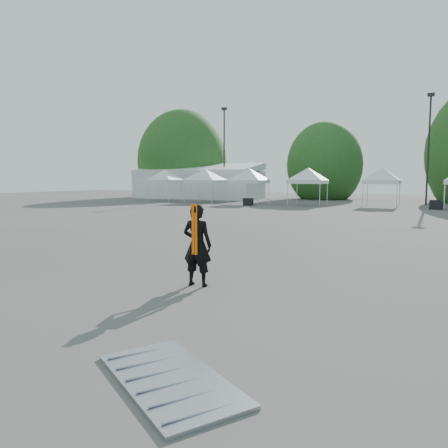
% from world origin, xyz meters
% --- Properties ---
extents(ground, '(120.00, 120.00, 0.00)m').
position_xyz_m(ground, '(0.00, 0.00, 0.00)').
color(ground, '#474442').
rests_on(ground, ground).
extents(marquee, '(15.00, 6.25, 4.23)m').
position_xyz_m(marquee, '(-22.00, 35.00, 1.97)').
color(marquee, white).
rests_on(marquee, ground).
extents(light_pole_west, '(0.60, 0.25, 10.30)m').
position_xyz_m(light_pole_west, '(-18.00, 34.00, 5.77)').
color(light_pole_west, black).
rests_on(light_pole_west, ground).
extents(light_pole_east, '(0.60, 0.25, 9.80)m').
position_xyz_m(light_pole_east, '(3.00, 32.00, 5.52)').
color(light_pole_east, black).
rests_on(light_pole_east, ground).
extents(tree_far_w, '(4.80, 4.80, 7.30)m').
position_xyz_m(tree_far_w, '(-26.00, 38.00, 4.54)').
color(tree_far_w, '#382314').
rests_on(tree_far_w, ground).
extents(tree_mid_w, '(4.16, 4.16, 6.33)m').
position_xyz_m(tree_mid_w, '(-8.00, 40.00, 3.93)').
color(tree_mid_w, '#382314').
rests_on(tree_mid_w, ground).
extents(tent_a, '(3.81, 3.81, 3.88)m').
position_xyz_m(tent_a, '(-21.79, 27.63, 3.06)').
color(tent_a, silver).
rests_on(tent_a, ground).
extents(tent_b, '(4.58, 4.58, 3.88)m').
position_xyz_m(tent_b, '(-17.09, 27.84, 3.06)').
color(tent_b, silver).
rests_on(tent_b, ground).
extents(tent_c, '(4.35, 4.35, 3.88)m').
position_xyz_m(tent_c, '(-12.06, 27.19, 3.06)').
color(tent_c, silver).
rests_on(tent_c, ground).
extents(tent_d, '(4.26, 4.26, 3.88)m').
position_xyz_m(tent_d, '(-6.45, 27.19, 3.06)').
color(tent_d, silver).
rests_on(tent_d, ground).
extents(tent_e, '(4.06, 4.06, 3.88)m').
position_xyz_m(tent_e, '(-0.41, 28.54, 3.06)').
color(tent_e, silver).
rests_on(tent_e, ground).
extents(man, '(0.71, 0.49, 1.85)m').
position_xyz_m(man, '(-0.94, -2.46, 0.93)').
color(man, black).
rests_on(man, ground).
extents(barrier_mid, '(2.41, 2.08, 0.07)m').
position_xyz_m(barrier_mid, '(1.06, -6.66, 0.03)').
color(barrier_mid, '#A1A4A9').
rests_on(barrier_mid, ground).
extents(crate_west, '(0.93, 0.77, 0.65)m').
position_xyz_m(crate_west, '(-11.19, 24.85, 0.32)').
color(crate_west, black).
rests_on(crate_west, ground).
extents(crate_mid, '(0.99, 0.81, 0.73)m').
position_xyz_m(crate_mid, '(3.83, 26.56, 0.36)').
color(crate_mid, black).
rests_on(crate_mid, ground).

